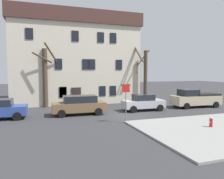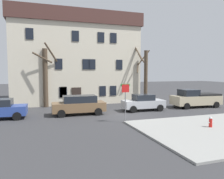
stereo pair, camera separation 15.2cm
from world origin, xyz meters
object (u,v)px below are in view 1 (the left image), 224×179
Objects in this scene: car_brown_wagon at (79,105)px; pickup_truck_beige at (195,98)px; car_silver_sedan at (143,103)px; tree_bare_near at (45,75)px; fire_hydrant at (211,122)px; street_sign_pole at (126,96)px; tree_bare_mid at (144,74)px; car_blue_sedan at (0,109)px; building_main at (74,59)px.

pickup_truck_beige reaches higher than car_brown_wagon.
car_brown_wagon is at bearing -179.90° from car_silver_sedan.
car_brown_wagon is (2.70, -5.53, -2.67)m from tree_bare_near.
fire_hydrant is 6.26m from street_sign_pole.
tree_bare_near is 2.50× the size of street_sign_pole.
car_silver_sedan is at bearing -118.16° from tree_bare_mid.
car_silver_sedan is (13.10, -0.17, -0.01)m from car_blue_sedan.
tree_bare_mid is 10.83m from car_brown_wagon.
fire_hydrant is (10.42, -13.42, -3.09)m from tree_bare_near.
car_blue_sedan is 0.89× the size of car_brown_wagon.
car_blue_sedan is (-15.78, -4.84, -2.83)m from tree_bare_mid.
tree_bare_near reaches higher than car_silver_sedan.
street_sign_pole reaches higher than pickup_truck_beige.
building_main is 19.88m from fire_hydrant.
pickup_truck_beige is at bearing 23.80° from street_sign_pole.
pickup_truck_beige is 7.69× the size of fire_hydrant.
car_brown_wagon is at bearing -179.28° from pickup_truck_beige.
car_silver_sedan is 8.00m from fire_hydrant.
car_brown_wagon reaches higher than car_silver_sedan.
building_main is 3.74× the size of car_silver_sedan.
building_main is at bearing 147.16° from tree_bare_mid.
tree_bare_mid is (7.98, -5.15, -2.00)m from building_main.
building_main is 9.71m from tree_bare_mid.
building_main is at bearing 117.57° from car_silver_sedan.
tree_bare_mid reaches higher than car_blue_sedan.
car_brown_wagon is 5.30m from street_sign_pole.
tree_bare_near reaches higher than car_brown_wagon.
car_blue_sedan is 1.43× the size of street_sign_pole.
car_silver_sedan is at bearing -62.43° from building_main.
tree_bare_near reaches higher than street_sign_pole.
car_brown_wagon is at bearing -151.41° from tree_bare_mid.
car_silver_sedan is 0.78× the size of pickup_truck_beige.
building_main reaches higher than car_brown_wagon.
fire_hydrant is (-1.48, -12.90, -3.18)m from tree_bare_mid.
car_brown_wagon is 13.02m from pickup_truck_beige.
tree_bare_mid is 10.15× the size of fire_hydrant.
tree_bare_mid is 6.35m from car_silver_sedan.
car_brown_wagon is at bearing 134.38° from fire_hydrant.
pickup_truck_beige is (19.59, -0.01, 0.13)m from car_blue_sedan.
fire_hydrant is 0.24× the size of street_sign_pole.
street_sign_pole is at bearing -60.79° from tree_bare_near.
building_main reaches higher than fire_hydrant.
car_brown_wagon is 1.13× the size of car_silver_sedan.
car_blue_sedan is at bearing 154.35° from street_sign_pole.
pickup_truck_beige reaches higher than fire_hydrant.
building_main is 5.31× the size of street_sign_pole.
building_main is 13.56m from car_blue_sedan.
pickup_truck_beige is at bearing 1.35° from car_silver_sedan.
tree_bare_near reaches higher than fire_hydrant.
building_main is at bearing 83.16° from car_brown_wagon.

